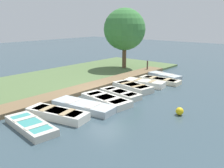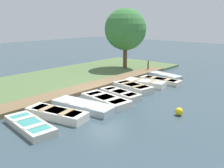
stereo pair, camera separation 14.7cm
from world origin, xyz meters
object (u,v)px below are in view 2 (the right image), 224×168
Objects in this scene: rowboat_0 at (30,125)px; rowboat_6 at (145,83)px; buoy at (179,111)px; rowboat_2 at (83,106)px; park_tree_left at (125,29)px; rowboat_8 at (165,76)px; rowboat_1 at (57,114)px; rowboat_3 at (106,100)px; rowboat_4 at (120,94)px; rowboat_7 at (160,81)px; mooring_post_far at (148,66)px; rowboat_5 at (133,87)px.

rowboat_6 reaches higher than rowboat_0.
buoy reaches higher than rowboat_0.
park_tree_left reaches higher than rowboat_2.
rowboat_8 is 7.37× the size of buoy.
rowboat_8 is at bearing 123.98° from buoy.
rowboat_0 is 1.04× the size of rowboat_6.
rowboat_1 is 1.13× the size of rowboat_8.
rowboat_3 is at bearing -166.10° from buoy.
rowboat_4 is at bearing -53.91° from park_tree_left.
rowboat_0 is at bearing -93.59° from rowboat_7.
rowboat_8 reaches higher than rowboat_4.
rowboat_1 is at bearing -94.44° from rowboat_7.
rowboat_0 is 0.99× the size of rowboat_7.
rowboat_6 reaches higher than rowboat_2.
rowboat_3 is at bearing -58.24° from park_tree_left.
rowboat_0 is 10.79m from rowboat_7.
buoy is (6.83, -7.76, -0.34)m from mooring_post_far.
rowboat_5 reaches higher than buoy.
rowboat_6 is (-0.09, 7.71, 0.01)m from rowboat_1.
rowboat_4 is 4.65m from rowboat_7.
mooring_post_far is (-2.33, 1.08, 0.35)m from rowboat_8.
rowboat_8 is at bearing 101.07° from rowboat_3.
buoy is at bearing 60.21° from rowboat_0.
rowboat_2 is 3.00m from rowboat_4.
rowboat_2 is at bearing -76.47° from rowboat_8.
park_tree_left is at bearing 142.36° from rowboat_5.
rowboat_2 is at bearing -149.20° from buoy.
rowboat_4 is at bearing -74.93° from rowboat_8.
buoy is at bearing 22.97° from rowboat_2.
rowboat_2 is 11.65m from park_tree_left.
rowboat_6 is at bearing 101.63° from rowboat_4.
park_tree_left is (-5.13, 2.28, 3.54)m from rowboat_7.
rowboat_4 is 6.19m from rowboat_8.
rowboat_8 is at bearing 78.09° from rowboat_1.
park_tree_left is at bearing 153.01° from rowboat_7.
buoy is at bearing -15.80° from rowboat_5.
rowboat_7 is at bearing 97.84° from rowboat_3.
rowboat_7 is at bearing 96.03° from rowboat_0.
rowboat_0 is 1.05× the size of rowboat_5.
rowboat_5 is at bearing -99.93° from rowboat_6.
rowboat_0 is 7.00m from buoy.
rowboat_3 is at bearing -74.46° from rowboat_8.
rowboat_4 is 4.15m from buoy.
buoy is at bearing -44.45° from rowboat_8.
rowboat_2 is at bearing -77.55° from rowboat_5.
rowboat_6 reaches higher than rowboat_7.
rowboat_1 is at bearing -84.77° from rowboat_4.
buoy is at bearing -38.99° from park_tree_left.
rowboat_3 reaches higher than rowboat_2.
rowboat_1 is 9.28m from rowboat_7.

